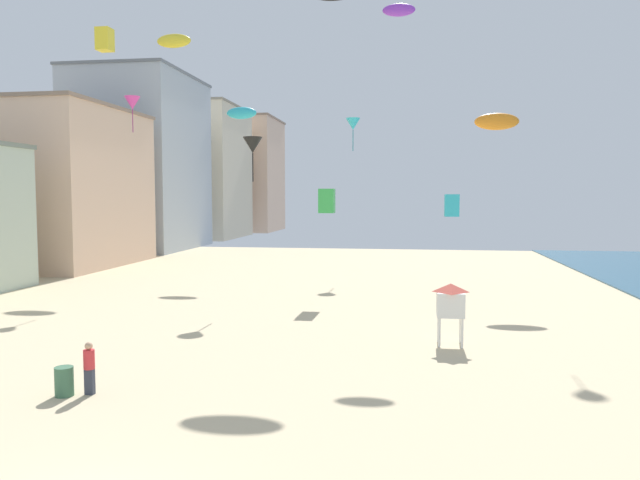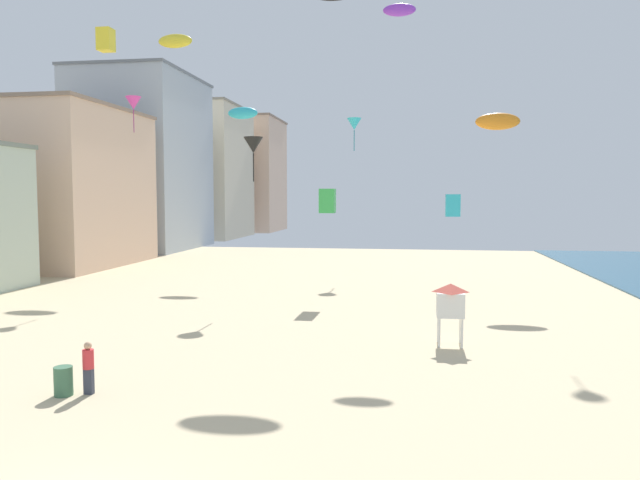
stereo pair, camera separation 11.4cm
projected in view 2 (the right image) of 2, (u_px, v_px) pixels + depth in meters
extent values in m
cube|color=beige|center=(57.00, 189.00, 52.98)|extent=(11.93, 14.86, 13.49)
cube|color=#89715E|center=(54.00, 109.00, 52.48)|extent=(12.17, 15.16, 0.30)
cube|color=#ADB7C1|center=(143.00, 164.00, 69.78)|extent=(11.74, 15.39, 19.59)
cube|color=slate|center=(141.00, 76.00, 69.05)|extent=(11.98, 15.69, 0.30)
cube|color=beige|center=(200.00, 173.00, 88.78)|extent=(12.17, 15.22, 18.82)
cube|color=gray|center=(200.00, 107.00, 88.09)|extent=(12.42, 15.53, 0.30)
cube|color=beige|center=(235.00, 176.00, 106.09)|extent=(15.64, 14.06, 19.17)
cube|color=#89715E|center=(235.00, 120.00, 105.37)|extent=(15.96, 14.34, 0.30)
cube|color=#383D4C|center=(89.00, 381.00, 18.68)|extent=(0.28, 0.18, 0.80)
cylinder|color=red|center=(88.00, 359.00, 18.63)|extent=(0.34, 0.34, 0.60)
sphere|color=tan|center=(88.00, 346.00, 18.60)|extent=(0.24, 0.24, 0.24)
cylinder|color=white|center=(439.00, 333.00, 24.42)|extent=(0.10, 0.10, 1.20)
cylinder|color=white|center=(462.00, 333.00, 24.28)|extent=(0.10, 0.10, 1.20)
cylinder|color=white|center=(438.00, 328.00, 25.31)|extent=(0.10, 0.10, 1.20)
cylinder|color=white|center=(460.00, 329.00, 25.17)|extent=(0.10, 0.10, 1.20)
cube|color=white|center=(450.00, 304.00, 24.72)|extent=(1.10, 1.10, 1.00)
pyramid|color=#D14C3D|center=(451.00, 288.00, 24.67)|extent=(1.10, 1.10, 0.35)
cylinder|color=#3D6B4C|center=(63.00, 381.00, 18.54)|extent=(0.56, 0.56, 0.90)
cube|color=green|center=(327.00, 201.00, 36.16)|extent=(0.92, 0.92, 1.45)
ellipsoid|color=orange|center=(498.00, 121.00, 37.95)|extent=(2.75, 0.76, 1.07)
cone|color=#2DB7CC|center=(354.00, 124.00, 48.86)|extent=(1.16, 1.16, 0.95)
cylinder|color=teal|center=(354.00, 140.00, 48.95)|extent=(0.06, 0.06, 1.69)
ellipsoid|color=purple|center=(399.00, 10.00, 32.89)|extent=(1.79, 0.50, 0.69)
cone|color=black|center=(253.00, 145.00, 35.28)|extent=(1.14, 1.14, 0.93)
cylinder|color=black|center=(253.00, 167.00, 35.38)|extent=(0.06, 0.06, 1.66)
ellipsoid|color=yellow|center=(175.00, 41.00, 48.70)|extent=(2.85, 0.79, 1.11)
ellipsoid|color=#2DB7CC|center=(243.00, 113.00, 47.99)|extent=(2.43, 0.68, 0.95)
cube|color=#2DB7CC|center=(453.00, 205.00, 42.84)|extent=(1.00, 1.00, 1.57)
cube|color=yellow|center=(106.00, 40.00, 36.90)|extent=(0.87, 0.87, 1.36)
cone|color=#DB3D9E|center=(133.00, 103.00, 39.18)|extent=(1.01, 1.01, 0.83)
cylinder|color=#992A6E|center=(134.00, 121.00, 39.26)|extent=(0.06, 0.06, 1.47)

